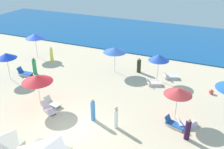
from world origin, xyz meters
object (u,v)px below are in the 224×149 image
(umbrella_5, at_px, (178,91))
(umbrella_6, at_px, (35,36))
(beachgoer_1, at_px, (188,130))
(lounge_chair_3_0, at_px, (49,109))
(beachgoer_2, at_px, (34,67))
(umbrella_2, at_px, (6,56))
(lounge_chair_5_0, at_px, (174,124))
(lounge_chair_3_1, at_px, (52,103))
(beachgoer_5, at_px, (139,66))
(lounge_chair_5_1, at_px, (186,123))
(umbrella_3, at_px, (37,78))
(beachgoer_3, at_px, (93,110))
(lounge_chair_1_1, at_px, (170,76))
(umbrella_1, at_px, (159,57))
(beach_ball_0, at_px, (169,91))
(beachgoer_4, at_px, (116,118))
(lounge_chair_2_0, at_px, (25,73))
(beachgoer_0, at_px, (51,54))
(lounge_chair_1_0, at_px, (153,83))
(umbrella_0, at_px, (115,50))
(beach_ball_1, at_px, (211,92))

(umbrella_5, distance_m, umbrella_6, 17.45)
(beachgoer_1, bearing_deg, lounge_chair_3_0, -131.82)
(umbrella_5, distance_m, beachgoer_2, 14.04)
(umbrella_2, bearing_deg, lounge_chair_5_0, -4.15)
(lounge_chair_3_1, distance_m, beachgoer_5, 9.43)
(lounge_chair_3_1, bearing_deg, lounge_chair_5_1, -69.87)
(umbrella_3, bearing_deg, beachgoer_3, -0.80)
(lounge_chair_5_0, relative_size, beachgoer_2, 0.91)
(lounge_chair_1_1, bearing_deg, beachgoer_5, 66.22)
(umbrella_1, distance_m, lounge_chair_5_1, 7.25)
(beachgoer_2, xyz_separation_m, beach_ball_0, (12.63, 1.44, -0.59))
(beachgoer_4, bearing_deg, lounge_chair_2_0, -93.91)
(umbrella_3, xyz_separation_m, umbrella_6, (-6.66, 8.04, 0.11))
(umbrella_5, relative_size, beachgoer_0, 1.56)
(lounge_chair_1_0, bearing_deg, umbrella_0, 51.79)
(lounge_chair_1_1, relative_size, beach_ball_0, 3.98)
(beachgoer_4, relative_size, beach_ball_1, 4.26)
(lounge_chair_5_1, bearing_deg, beach_ball_0, -0.28)
(lounge_chair_1_1, xyz_separation_m, umbrella_5, (1.70, -6.24, 1.96))
(umbrella_3, xyz_separation_m, beachgoer_5, (5.04, 8.75, -1.63))
(lounge_chair_1_0, relative_size, beachgoer_4, 0.90)
(lounge_chair_5_0, relative_size, beachgoer_5, 1.01)
(umbrella_2, distance_m, lounge_chair_5_1, 16.31)
(umbrella_0, height_order, beach_ball_0, umbrella_0)
(umbrella_2, xyz_separation_m, beachgoer_5, (10.49, 6.19, -1.63))
(lounge_chair_2_0, height_order, umbrella_6, umbrella_6)
(lounge_chair_2_0, xyz_separation_m, beach_ball_0, (13.35, 2.07, -0.08))
(umbrella_0, xyz_separation_m, lounge_chair_5_1, (7.85, -6.10, -2.01))
(umbrella_1, relative_size, umbrella_2, 0.99)
(umbrella_6, bearing_deg, umbrella_3, -50.37)
(umbrella_2, distance_m, lounge_chair_5_0, 15.60)
(beachgoer_5, distance_m, beach_ball_0, 4.70)
(umbrella_3, relative_size, umbrella_6, 0.96)
(lounge_chair_5_0, xyz_separation_m, beach_ball_1, (1.94, 5.66, -0.03))
(lounge_chair_1_1, distance_m, umbrella_5, 6.76)
(umbrella_6, relative_size, beachgoer_0, 1.69)
(umbrella_3, height_order, lounge_chair_5_1, umbrella_3)
(beachgoer_2, bearing_deg, beachgoer_0, -49.53)
(umbrella_6, xyz_separation_m, beachgoer_4, (13.05, -8.26, -1.62))
(umbrella_1, relative_size, lounge_chair_5_0, 1.67)
(lounge_chair_5_1, height_order, beachgoer_5, beachgoer_5)
(lounge_chair_5_0, relative_size, beach_ball_0, 4.08)
(lounge_chair_1_1, relative_size, lounge_chair_2_0, 0.98)
(umbrella_1, relative_size, lounge_chair_1_0, 1.72)
(umbrella_5, xyz_separation_m, beach_ball_0, (-1.19, 3.41, -2.04))
(lounge_chair_1_0, xyz_separation_m, beach_ball_1, (4.81, 0.43, -0.05))
(umbrella_3, relative_size, beachgoer_5, 1.73)
(lounge_chair_3_1, distance_m, beachgoer_1, 10.12)
(lounge_chair_5_1, distance_m, beachgoer_0, 16.27)
(lounge_chair_1_1, height_order, beachgoer_1, beachgoer_1)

